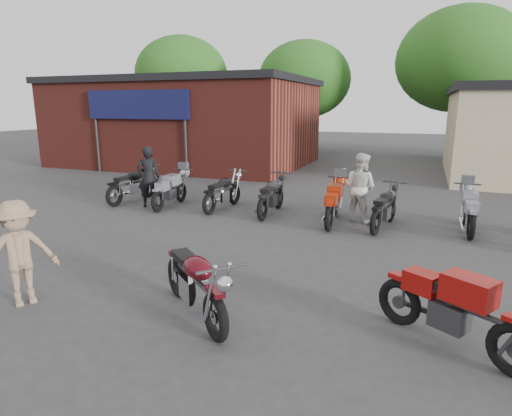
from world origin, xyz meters
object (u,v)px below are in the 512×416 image
(row_bike_5, at_px, (385,205))
(row_bike_4, at_px, (334,200))
(row_bike_0, at_px, (132,182))
(row_bike_6, at_px, (469,208))
(person_tan, at_px, (20,253))
(row_bike_3, at_px, (272,194))
(vintage_motorcycle, at_px, (195,278))
(row_bike_1, at_px, (170,188))
(helmet, at_px, (200,286))
(sportbike, at_px, (457,305))
(row_bike_2, at_px, (223,190))
(person_dark, at_px, (149,177))
(person_light, at_px, (360,187))

(row_bike_5, bearing_deg, row_bike_4, 100.54)
(row_bike_0, bearing_deg, row_bike_6, -83.69)
(person_tan, relative_size, row_bike_3, 0.80)
(vintage_motorcycle, distance_m, row_bike_4, 5.80)
(row_bike_1, relative_size, row_bike_5, 0.99)
(row_bike_3, distance_m, row_bike_4, 1.83)
(helmet, relative_size, row_bike_4, 0.11)
(sportbike, height_order, row_bike_3, sportbike)
(row_bike_1, xyz_separation_m, row_bike_6, (8.07, 0.34, 0.00))
(row_bike_3, relative_size, row_bike_5, 1.02)
(row_bike_1, xyz_separation_m, row_bike_3, (3.12, 0.23, 0.02))
(person_tan, relative_size, row_bike_2, 0.82)
(person_dark, xyz_separation_m, row_bike_3, (3.69, 0.48, -0.32))
(vintage_motorcycle, height_order, row_bike_1, vintage_motorcycle)
(vintage_motorcycle, distance_m, row_bike_5, 6.12)
(person_dark, xyz_separation_m, row_bike_4, (5.49, 0.16, -0.31))
(vintage_motorcycle, xyz_separation_m, row_bike_6, (3.95, 6.18, -0.03))
(helmet, bearing_deg, row_bike_1, 126.65)
(row_bike_1, xyz_separation_m, row_bike_5, (6.17, -0.07, 0.00))
(vintage_motorcycle, relative_size, row_bike_6, 1.05)
(person_light, distance_m, row_bike_5, 0.87)
(row_bike_3, bearing_deg, helmet, -174.41)
(person_light, height_order, row_bike_5, person_light)
(person_light, bearing_deg, row_bike_2, 23.71)
(person_light, bearing_deg, person_dark, 28.20)
(person_tan, bearing_deg, row_bike_3, 16.85)
(person_tan, distance_m, row_bike_4, 7.19)
(person_tan, height_order, row_bike_5, person_tan)
(vintage_motorcycle, bearing_deg, row_bike_0, 172.77)
(person_light, bearing_deg, vintage_motorcycle, 99.99)
(row_bike_5, bearing_deg, row_bike_3, 94.11)
(row_bike_1, height_order, row_bike_3, row_bike_3)
(row_bike_5, bearing_deg, person_tan, 153.23)
(helmet, bearing_deg, row_bike_2, 111.98)
(helmet, bearing_deg, row_bike_0, 135.11)
(sportbike, distance_m, row_bike_4, 5.89)
(row_bike_4, relative_size, row_bike_5, 1.04)
(vintage_motorcycle, bearing_deg, row_bike_1, 164.97)
(sportbike, height_order, helmet, sportbike)
(person_dark, distance_m, row_bike_5, 6.75)
(helmet, xyz_separation_m, row_bike_1, (-3.76, 5.06, 0.46))
(person_dark, distance_m, row_bike_0, 1.05)
(row_bike_1, relative_size, row_bike_2, 0.99)
(row_bike_3, bearing_deg, person_dark, 96.06)
(helmet, height_order, person_tan, person_tan)
(row_bike_0, distance_m, row_bike_5, 7.66)
(helmet, xyz_separation_m, row_bike_6, (4.31, 5.40, 0.46))
(vintage_motorcycle, xyz_separation_m, helmet, (-0.36, 0.78, -0.49))
(person_dark, relative_size, row_bike_1, 0.92)
(person_light, xyz_separation_m, row_bike_2, (-3.88, -0.09, -0.32))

